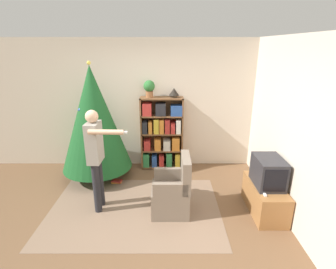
{
  "coord_description": "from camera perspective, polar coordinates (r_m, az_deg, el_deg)",
  "views": [
    {
      "loc": [
        0.42,
        -3.19,
        2.45
      ],
      "look_at": [
        0.42,
        0.91,
        1.05
      ],
      "focal_mm": 28.0,
      "sensor_mm": 36.0,
      "label": 1
    }
  ],
  "objects": [
    {
      "name": "table_lamp",
      "position": [
        5.13,
        1.28,
        9.21
      ],
      "size": [
        0.2,
        0.2,
        0.18
      ],
      "color": "#473828",
      "rests_on": "bookshelf"
    },
    {
      "name": "television",
      "position": [
        4.19,
        20.98,
        -7.59
      ],
      "size": [
        0.38,
        0.55,
        0.43
      ],
      "color": "#28282D",
      "rests_on": "tv_stand"
    },
    {
      "name": "book_pile_near_tree",
      "position": [
        5.09,
        -11.13,
        -9.97
      ],
      "size": [
        0.2,
        0.15,
        0.05
      ],
      "color": "orange",
      "rests_on": "ground_plane"
    },
    {
      "name": "ground_plane",
      "position": [
        4.05,
        -6.28,
        -18.56
      ],
      "size": [
        14.0,
        14.0,
        0.0
      ],
      "primitive_type": "plane",
      "color": "brown"
    },
    {
      "name": "bookshelf",
      "position": [
        5.34,
        -1.34,
        0.08
      ],
      "size": [
        0.85,
        0.28,
        1.49
      ],
      "color": "brown",
      "rests_on": "ground_plane"
    },
    {
      "name": "wall_right",
      "position": [
        3.83,
        27.61,
        -0.86
      ],
      "size": [
        0.1,
        8.0,
        2.6
      ],
      "color": "beige",
      "rests_on": "ground_plane"
    },
    {
      "name": "area_rug",
      "position": [
        4.33,
        -7.23,
        -15.78
      ],
      "size": [
        2.66,
        1.87,
        0.01
      ],
      "color": "#7F6651",
      "rests_on": "ground_plane"
    },
    {
      "name": "christmas_tree",
      "position": [
        4.99,
        -15.84,
        3.3
      ],
      "size": [
        1.3,
        1.3,
        2.2
      ],
      "color": "#4C3323",
      "rests_on": "ground_plane"
    },
    {
      "name": "potted_plant",
      "position": [
        5.13,
        -4.14,
        10.16
      ],
      "size": [
        0.22,
        0.22,
        0.33
      ],
      "color": "#935B38",
      "rests_on": "bookshelf"
    },
    {
      "name": "tv_stand",
      "position": [
        4.4,
        20.28,
        -12.8
      ],
      "size": [
        0.44,
        0.94,
        0.46
      ],
      "color": "#996638",
      "rests_on": "ground_plane"
    },
    {
      "name": "game_remote",
      "position": [
        4.01,
        20.22,
        -12.03
      ],
      "size": [
        0.04,
        0.12,
        0.02
      ],
      "color": "white",
      "rests_on": "tv_stand"
    },
    {
      "name": "standing_person",
      "position": [
        4.02,
        -15.46,
        -3.89
      ],
      "size": [
        0.62,
        0.49,
        1.59
      ],
      "rotation": [
        0.0,
        0.0,
        -1.6
      ],
      "color": "#232328",
      "rests_on": "ground_plane"
    },
    {
      "name": "armchair",
      "position": [
        4.08,
        1.07,
        -12.57
      ],
      "size": [
        0.57,
        0.56,
        0.92
      ],
      "rotation": [
        0.0,
        0.0,
        -1.57
      ],
      "color": "#7A6B5B",
      "rests_on": "ground_plane"
    },
    {
      "name": "wall_back",
      "position": [
        5.41,
        -4.49,
        6.5
      ],
      "size": [
        8.0,
        0.1,
        2.6
      ],
      "color": "beige",
      "rests_on": "ground_plane"
    }
  ]
}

